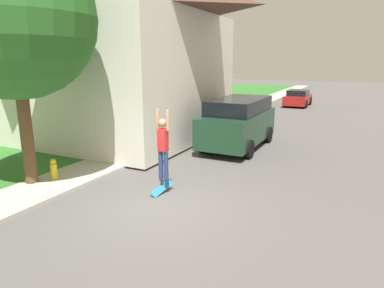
{
  "coord_description": "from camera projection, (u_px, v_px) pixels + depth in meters",
  "views": [
    {
      "loc": [
        4.52,
        -7.04,
        3.69
      ],
      "look_at": [
        -0.17,
        2.4,
        1.11
      ],
      "focal_mm": 32.0,
      "sensor_mm": 36.0,
      "label": 1
    }
  ],
  "objects": [
    {
      "name": "ground_plane",
      "position": [
        157.0,
        205.0,
        8.95
      ],
      "size": [
        120.0,
        120.0,
        0.0
      ],
      "primitive_type": "plane",
      "color": "#54514F"
    },
    {
      "name": "lawn",
      "position": [
        87.0,
        133.0,
        17.62
      ],
      "size": [
        10.0,
        80.0,
        0.08
      ],
      "color": "#2D6B28",
      "rests_on": "ground_plane"
    },
    {
      "name": "house",
      "position": [
        99.0,
        48.0,
        16.63
      ],
      "size": [
        11.55,
        9.27,
        8.13
      ],
      "color": "beige",
      "rests_on": "lawn"
    },
    {
      "name": "skateboarder",
      "position": [
        163.0,
        144.0,
        9.42
      ],
      "size": [
        0.41,
        0.23,
        1.97
      ],
      "color": "navy",
      "rests_on": "ground_plane"
    },
    {
      "name": "sidewalk",
      "position": [
        160.0,
        142.0,
        15.71
      ],
      "size": [
        1.8,
        80.0,
        0.1
      ],
      "color": "#ADA89E",
      "rests_on": "ground_plane"
    },
    {
      "name": "skateboard",
      "position": [
        162.0,
        188.0,
        9.76
      ],
      "size": [
        0.33,
        0.81,
        0.35
      ],
      "color": "#236B99",
      "rests_on": "ground_plane"
    },
    {
      "name": "lawn_tree_near",
      "position": [
        13.0,
        17.0,
        9.27
      ],
      "size": [
        4.51,
        4.51,
        7.02
      ],
      "color": "brown",
      "rests_on": "lawn"
    },
    {
      "name": "suv_parked",
      "position": [
        238.0,
        122.0,
        14.73
      ],
      "size": [
        2.18,
        4.82,
        2.12
      ],
      "color": "#193823",
      "rests_on": "ground_plane"
    },
    {
      "name": "fire_hydrant",
      "position": [
        54.0,
        169.0,
        10.61
      ],
      "size": [
        0.2,
        0.2,
        0.65
      ],
      "color": "gold",
      "rests_on": "sidewalk"
    },
    {
      "name": "car_down_street",
      "position": [
        298.0,
        98.0,
        28.48
      ],
      "size": [
        1.88,
        4.01,
        1.34
      ],
      "color": "maroon",
      "rests_on": "ground_plane"
    },
    {
      "name": "lawn_tree_far",
      "position": [
        171.0,
        9.0,
        16.78
      ],
      "size": [
        5.11,
        5.11,
        8.63
      ],
      "color": "brown",
      "rests_on": "lawn"
    }
  ]
}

